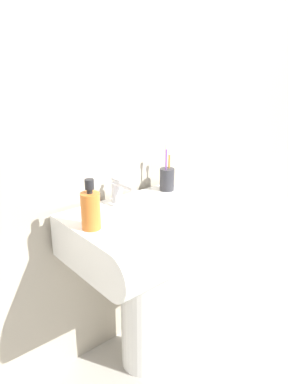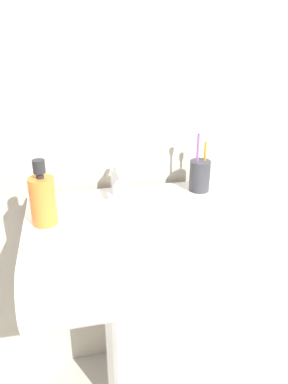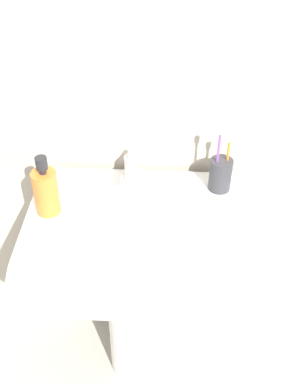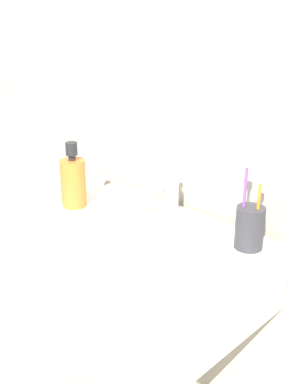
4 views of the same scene
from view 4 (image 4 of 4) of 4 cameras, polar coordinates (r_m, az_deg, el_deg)
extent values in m
cube|color=#B7AD99|center=(1.26, 7.43, 17.28)|extent=(5.00, 0.05, 2.40)
cylinder|color=white|center=(1.46, -0.61, -21.37)|extent=(0.20, 0.20, 0.59)
cube|color=white|center=(1.24, -0.68, -8.36)|extent=(0.61, 0.40, 0.17)
cylinder|color=white|center=(1.13, -8.00, -11.89)|extent=(0.61, 0.17, 0.17)
cylinder|color=silver|center=(1.29, 3.18, -0.68)|extent=(0.04, 0.04, 0.08)
cylinder|color=silver|center=(1.24, 1.44, 0.40)|extent=(0.02, 0.12, 0.02)
cube|color=silver|center=(1.27, 3.23, 1.58)|extent=(0.01, 0.06, 0.01)
cylinder|color=#38383D|center=(1.13, 12.41, -4.15)|extent=(0.07, 0.07, 0.10)
cylinder|color=purple|center=(1.11, 11.76, -1.48)|extent=(0.01, 0.01, 0.18)
cube|color=white|center=(1.07, 12.15, 3.44)|extent=(0.01, 0.01, 0.02)
cylinder|color=orange|center=(1.11, 13.31, -2.48)|extent=(0.01, 0.01, 0.15)
cube|color=white|center=(1.08, 13.68, 1.60)|extent=(0.01, 0.01, 0.02)
cylinder|color=orange|center=(1.34, -8.37, 1.03)|extent=(0.07, 0.07, 0.13)
cylinder|color=#262628|center=(1.32, -8.54, 4.05)|extent=(0.02, 0.02, 0.01)
cylinder|color=#262628|center=(1.31, -8.60, 5.09)|extent=(0.03, 0.03, 0.03)
camera|label=1|loc=(1.67, -58.25, 13.30)|focal=35.00mm
camera|label=2|loc=(0.95, -58.14, 9.75)|focal=35.00mm
camera|label=3|loc=(0.82, -77.91, 33.82)|focal=45.00mm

